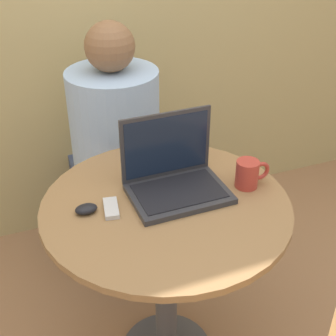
% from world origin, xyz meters
% --- Properties ---
extents(round_table, '(0.84, 0.84, 0.78)m').
position_xyz_m(round_table, '(0.00, 0.00, 0.60)').
color(round_table, '#4C4C51').
rests_on(round_table, ground_plane).
extents(laptop, '(0.33, 0.24, 0.26)m').
position_xyz_m(laptop, '(0.05, 0.06, 0.83)').
color(laptop, '#2D2D33').
rests_on(laptop, round_table).
extents(cell_phone, '(0.06, 0.11, 0.02)m').
position_xyz_m(cell_phone, '(-0.18, 0.02, 0.78)').
color(cell_phone, silver).
rests_on(cell_phone, round_table).
extents(computer_mouse, '(0.07, 0.05, 0.03)m').
position_xyz_m(computer_mouse, '(-0.26, 0.04, 0.79)').
color(computer_mouse, black).
rests_on(computer_mouse, round_table).
extents(coffee_cup, '(0.13, 0.08, 0.10)m').
position_xyz_m(coffee_cup, '(0.30, -0.01, 0.82)').
color(coffee_cup, '#B2382D').
rests_on(coffee_cup, round_table).
extents(person_seated, '(0.41, 0.63, 1.22)m').
position_xyz_m(person_seated, '(0.01, 0.71, 0.50)').
color(person_seated, '#3D4766').
rests_on(person_seated, ground_plane).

